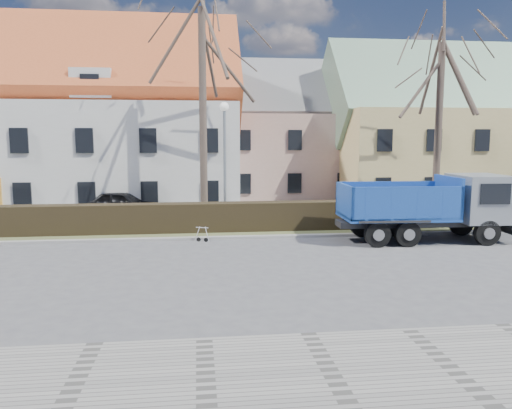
{
  "coord_description": "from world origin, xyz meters",
  "views": [
    {
      "loc": [
        -2.31,
        -16.05,
        4.23
      ],
      "look_at": [
        -0.01,
        3.52,
        1.6
      ],
      "focal_mm": 35.0,
      "sensor_mm": 36.0,
      "label": 1
    }
  ],
  "objects": [
    {
      "name": "ground",
      "position": [
        0.0,
        0.0,
        0.0
      ],
      "size": [
        120.0,
        120.0,
        0.0
      ],
      "primitive_type": "plane",
      "color": "#4A4A4D"
    },
    {
      "name": "sidewalk_near",
      "position": [
        0.0,
        -8.5,
        0.04
      ],
      "size": [
        80.0,
        5.0,
        0.08
      ],
      "primitive_type": "cube",
      "color": "gray",
      "rests_on": "ground"
    },
    {
      "name": "curb_far",
      "position": [
        0.0,
        4.6,
        0.06
      ],
      "size": [
        80.0,
        0.3,
        0.12
      ],
      "primitive_type": "cube",
      "color": "gray",
      "rests_on": "ground"
    },
    {
      "name": "grass_strip",
      "position": [
        0.0,
        6.2,
        0.05
      ],
      "size": [
        80.0,
        3.0,
        0.1
      ],
      "primitive_type": "cube",
      "color": "#48502D",
      "rests_on": "ground"
    },
    {
      "name": "hedge",
      "position": [
        0.0,
        6.0,
        0.65
      ],
      "size": [
        60.0,
        0.9,
        1.3
      ],
      "primitive_type": "cube",
      "color": "black",
      "rests_on": "ground"
    },
    {
      "name": "building_white",
      "position": [
        -13.0,
        16.0,
        4.75
      ],
      "size": [
        26.8,
        10.8,
        9.5
      ],
      "primitive_type": null,
      "color": "silver",
      "rests_on": "ground"
    },
    {
      "name": "building_pink",
      "position": [
        4.0,
        20.0,
        4.0
      ],
      "size": [
        10.8,
        8.8,
        8.0
      ],
      "primitive_type": null,
      "color": "tan",
      "rests_on": "ground"
    },
    {
      "name": "building_yellow",
      "position": [
        16.0,
        17.0,
        4.25
      ],
      "size": [
        18.8,
        10.8,
        8.5
      ],
      "primitive_type": null,
      "color": "tan",
      "rests_on": "ground"
    },
    {
      "name": "tree_1",
      "position": [
        -2.0,
        8.5,
        6.33
      ],
      "size": [
        9.2,
        9.2,
        12.65
      ],
      "primitive_type": null,
      "color": "#483B32",
      "rests_on": "ground"
    },
    {
      "name": "tree_2",
      "position": [
        10.0,
        8.5,
        5.5
      ],
      "size": [
        8.0,
        8.0,
        11.0
      ],
      "primitive_type": null,
      "color": "#483B32",
      "rests_on": "ground"
    },
    {
      "name": "dump_truck",
      "position": [
        6.69,
        3.34,
        1.42
      ],
      "size": [
        7.18,
        2.91,
        2.83
      ],
      "primitive_type": null,
      "rotation": [
        0.0,
        0.0,
        -0.04
      ],
      "color": "navy",
      "rests_on": "ground"
    },
    {
      "name": "streetlight",
      "position": [
        -1.05,
        7.0,
        2.96
      ],
      "size": [
        0.46,
        0.46,
        5.92
      ],
      "primitive_type": null,
      "color": "gray",
      "rests_on": "ground"
    },
    {
      "name": "cart_frame",
      "position": [
        -2.35,
        4.27,
        0.34
      ],
      "size": [
        0.86,
        0.68,
        0.69
      ],
      "primitive_type": null,
      "rotation": [
        0.0,
        0.0,
        -0.39
      ],
      "color": "silver",
      "rests_on": "ground"
    },
    {
      "name": "parked_car_a",
      "position": [
        -6.25,
        11.06,
        0.73
      ],
      "size": [
        4.6,
        2.93,
        1.46
      ],
      "primitive_type": "imported",
      "rotation": [
        0.0,
        0.0,
        1.27
      ],
      "color": "black",
      "rests_on": "ground"
    }
  ]
}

